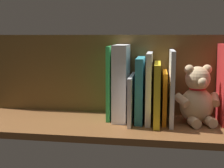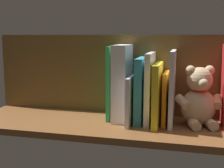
% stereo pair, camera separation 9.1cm
% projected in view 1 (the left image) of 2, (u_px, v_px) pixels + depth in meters
% --- Properties ---
extents(ground_plane, '(1.01, 0.32, 0.02)m').
position_uv_depth(ground_plane, '(112.00, 125.00, 1.03)').
color(ground_plane, brown).
extents(shelf_back_panel, '(1.01, 0.02, 0.30)m').
position_uv_depth(shelf_back_panel, '(117.00, 74.00, 1.13)').
color(shelf_back_panel, brown).
rests_on(shelf_back_panel, ground_plane).
extents(book_2, '(0.02, 0.14, 0.27)m').
position_uv_depth(book_2, '(223.00, 84.00, 1.00)').
color(book_2, red).
rests_on(book_2, ground_plane).
extents(teddy_bear, '(0.16, 0.15, 0.20)m').
position_uv_depth(teddy_bear, '(197.00, 98.00, 1.01)').
color(teddy_bear, '#D1B284').
rests_on(teddy_bear, ground_plane).
extents(book_3, '(0.01, 0.18, 0.25)m').
position_uv_depth(book_3, '(171.00, 87.00, 1.01)').
color(book_3, silver).
rests_on(book_3, ground_plane).
extents(book_4, '(0.01, 0.16, 0.17)m').
position_uv_depth(book_4, '(164.00, 96.00, 1.03)').
color(book_4, orange).
rests_on(book_4, ground_plane).
extents(book_5, '(0.02, 0.20, 0.21)m').
position_uv_depth(book_5, '(157.00, 93.00, 1.01)').
color(book_5, yellow).
rests_on(book_5, ground_plane).
extents(book_6, '(0.02, 0.17, 0.24)m').
position_uv_depth(book_6, '(149.00, 87.00, 1.02)').
color(book_6, silver).
rests_on(book_6, ground_plane).
extents(book_7, '(0.03, 0.16, 0.22)m').
position_uv_depth(book_7, '(140.00, 89.00, 1.04)').
color(book_7, teal).
rests_on(book_7, ground_plane).
extents(book_8, '(0.01, 0.19, 0.16)m').
position_uv_depth(book_8, '(132.00, 98.00, 1.03)').
color(book_8, silver).
rests_on(book_8, ground_plane).
extents(dictionary_thick_white, '(0.05, 0.15, 0.27)m').
position_uv_depth(dictionary_thick_white, '(121.00, 82.00, 1.05)').
color(dictionary_thick_white, white).
rests_on(dictionary_thick_white, ground_plane).
extents(book_9, '(0.01, 0.13, 0.26)m').
position_uv_depth(book_9, '(111.00, 82.00, 1.06)').
color(book_9, green).
rests_on(book_9, ground_plane).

